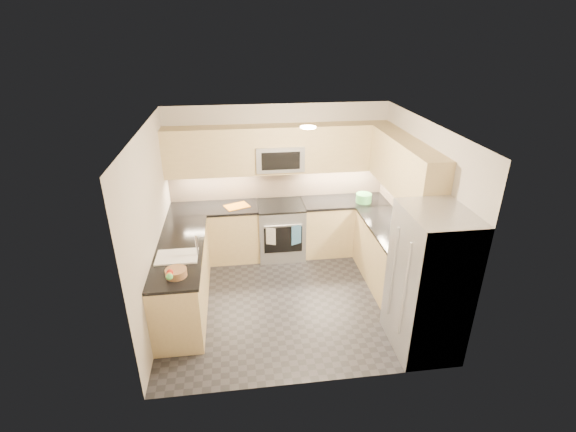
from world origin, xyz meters
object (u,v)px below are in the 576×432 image
Objects in this scene: microwave at (279,157)px; fruit_basket at (176,273)px; refrigerator at (428,282)px; cutting_board at (237,206)px; utensil_bowl at (364,198)px; gas_range at (281,230)px.

fruit_basket is (-1.46, -2.09, -0.71)m from microwave.
refrigerator is 3.25m from cutting_board.
utensil_bowl reaches higher than cutting_board.
microwave is 1.05m from cutting_board.
gas_range is at bearing 0.40° from cutting_board.
microwave is at bearing 55.06° from fruit_basket.
microwave reaches higher than cutting_board.
utensil_bowl is at bearing 91.87° from refrigerator.
fruit_basket reaches higher than gas_range.
microwave is at bearing 90.00° from gas_range.
utensil_bowl is 1.02× the size of fruit_basket.
microwave reaches higher than refrigerator.
refrigerator reaches higher than fruit_basket.
fruit_basket is at bearing -126.61° from gas_range.
cutting_board is (-2.09, 0.09, -0.07)m from utensil_bowl.
microwave is 3.04m from refrigerator.
refrigerator is 7.03× the size of utensil_bowl.
microwave is at bearing 170.95° from utensil_bowl.
refrigerator reaches higher than cutting_board.
gas_range is at bearing 120.88° from refrigerator.
cutting_board is at bearing -179.60° from gas_range.
fruit_basket is (-2.91, 0.46, 0.09)m from refrigerator.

